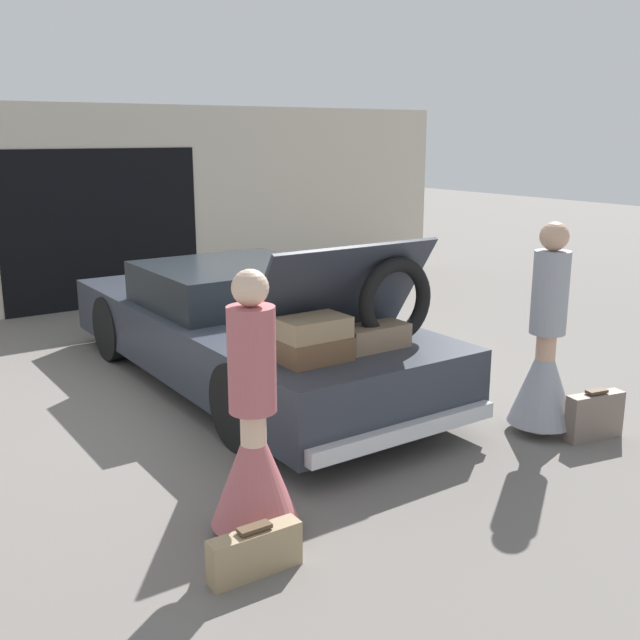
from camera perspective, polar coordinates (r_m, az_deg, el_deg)
The scene contains 7 objects.
ground_plane at distance 7.52m, azimuth -5.66°, elevation -4.63°, with size 40.00×40.00×0.00m, color slate.
garage_wall_back at distance 10.97m, azimuth -16.42°, elevation 8.20°, with size 12.00×0.14×2.80m.
car at distance 7.35m, azimuth -5.68°, elevation -0.65°, with size 1.86×4.84×1.59m.
person_left at distance 4.55m, azimuth -5.08°, elevation -9.33°, with size 0.54×0.54×1.66m.
person_right at distance 6.32m, azimuth 16.77°, elevation -2.83°, with size 0.55×0.55×1.74m.
suitcase_beside_left_person at distance 4.37m, azimuth -4.97°, elevation -17.20°, with size 0.55×0.13×0.30m.
suitcase_beside_right_person at distance 6.45m, azimuth 20.18°, elevation -6.87°, with size 0.52×0.22×0.41m.
Camera 1 is at (-3.41, -6.26, 2.40)m, focal length 42.00 mm.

